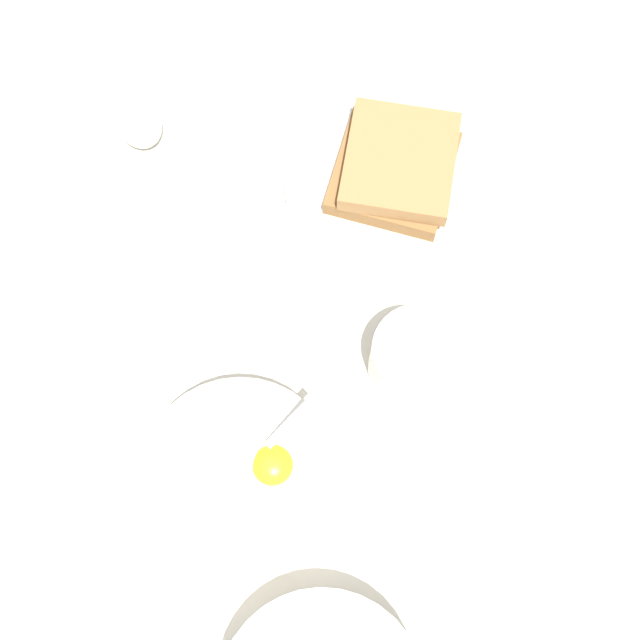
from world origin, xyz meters
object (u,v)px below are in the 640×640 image
at_px(toast_sandwich, 396,167).
at_px(drinking_cup, 416,359).
at_px(egg_bowl, 240,478).
at_px(toast_plate, 390,183).
at_px(soup_spoon, 133,111).

bearing_deg(toast_sandwich, drinking_cup, -76.13).
xyz_separation_m(egg_bowl, toast_plate, (0.08, 0.30, -0.02)).
bearing_deg(toast_plate, egg_bowl, -105.26).
height_order(soup_spoon, drinking_cup, drinking_cup).
relative_size(egg_bowl, toast_plate, 0.81).
relative_size(toast_plate, soup_spoon, 1.45).
bearing_deg(drinking_cup, toast_plate, 105.11).
height_order(toast_sandwich, soup_spoon, toast_sandwich).
bearing_deg(soup_spoon, egg_bowl, -61.97).
bearing_deg(egg_bowl, drinking_cup, 43.86).
height_order(toast_sandwich, drinking_cup, drinking_cup).
xyz_separation_m(egg_bowl, toast_sandwich, (0.09, 0.31, 0.01)).
height_order(egg_bowl, drinking_cup, egg_bowl).
relative_size(toast_plate, drinking_cup, 2.52).
xyz_separation_m(soup_spoon, drinking_cup, (0.31, -0.21, 0.02)).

